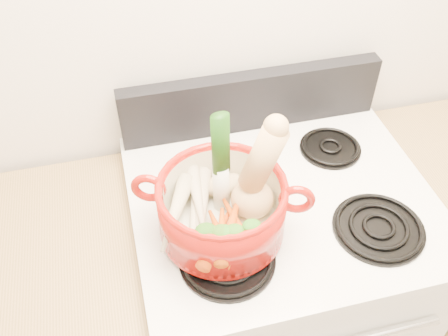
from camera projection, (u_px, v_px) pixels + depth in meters
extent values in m
cube|color=white|center=(250.00, 8.00, 1.29)|extent=(3.50, 0.02, 2.60)
cube|color=silver|center=(270.00, 297.00, 1.64)|extent=(0.76, 0.65, 0.92)
cube|color=silver|center=(282.00, 200.00, 1.30)|extent=(0.78, 0.67, 0.03)
cube|color=black|center=(252.00, 101.00, 1.44)|extent=(0.76, 0.05, 0.18)
cylinder|color=black|center=(227.00, 259.00, 1.14)|extent=(0.22, 0.22, 0.02)
cylinder|color=black|center=(379.00, 227.00, 1.21)|extent=(0.22, 0.22, 0.02)
cylinder|color=black|center=(200.00, 170.00, 1.35)|extent=(0.17, 0.17, 0.02)
cylinder|color=black|center=(330.00, 147.00, 1.42)|extent=(0.17, 0.17, 0.02)
cylinder|color=#98110A|center=(222.00, 208.00, 1.15)|extent=(0.38, 0.38, 0.15)
torus|color=#98110A|center=(149.00, 188.00, 1.12)|extent=(0.08, 0.05, 0.08)
torus|color=#98110A|center=(297.00, 199.00, 1.10)|extent=(0.08, 0.05, 0.08)
cylinder|color=silver|center=(221.00, 163.00, 1.11)|extent=(0.06, 0.06, 0.28)
ellipsoid|color=tan|center=(222.00, 186.00, 1.22)|extent=(0.10, 0.08, 0.05)
cone|color=beige|center=(196.00, 208.00, 1.17)|extent=(0.11, 0.23, 0.06)
cone|color=beige|center=(199.00, 214.00, 1.16)|extent=(0.07, 0.19, 0.06)
cone|color=beige|center=(203.00, 202.00, 1.17)|extent=(0.08, 0.19, 0.06)
cone|color=beige|center=(175.00, 212.00, 1.14)|extent=(0.13, 0.20, 0.06)
cone|color=beige|center=(197.00, 196.00, 1.16)|extent=(0.05, 0.20, 0.06)
cone|color=#D8580A|center=(222.00, 238.00, 1.12)|extent=(0.05, 0.16, 0.05)
cone|color=#DC420B|center=(216.00, 240.00, 1.10)|extent=(0.12, 0.15, 0.05)
cone|color=#C54209|center=(237.00, 225.00, 1.12)|extent=(0.06, 0.17, 0.04)
cone|color=orange|center=(222.00, 236.00, 1.10)|extent=(0.07, 0.15, 0.04)
cone|color=#BB3909|center=(231.00, 226.00, 1.10)|extent=(0.10, 0.16, 0.05)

